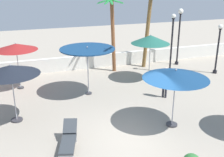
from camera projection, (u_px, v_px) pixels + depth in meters
The scene contains 14 objects.
ground_plane at pixel (138, 136), 11.79m from camera, with size 56.00×56.00×0.00m, color #9E9384.
boundary_wall at pixel (84, 62), 20.37m from camera, with size 25.20×0.30×0.98m, color silver.
patio_umbrella_0 at pixel (176, 75), 11.81m from camera, with size 2.83×2.83×2.68m.
patio_umbrella_2 at pixel (150, 40), 17.41m from camera, with size 2.44×2.44×2.97m.
patio_umbrella_3 at pixel (16, 47), 16.01m from camera, with size 2.45×2.45×2.79m.
patio_umbrella_4 at pixel (87, 50), 15.18m from camera, with size 3.01×3.01×2.78m.
patio_umbrella_5 at pixel (11, 70), 12.21m from camera, with size 2.55×2.55×2.76m.
palm_tree_0 at pixel (112, 25), 18.87m from camera, with size 2.01×2.01×5.16m.
palm_tree_1 at pixel (150, 16), 19.80m from camera, with size 2.00×2.11×6.20m.
lamp_post_0 at pixel (179, 30), 20.64m from camera, with size 0.38×0.38×4.20m.
lamp_post_1 at pixel (172, 41), 18.93m from camera, with size 0.30×0.30×4.05m.
lamp_post_3 at pixel (218, 46), 18.89m from camera, with size 0.31×0.31×3.40m.
lounge_chair_1 at pixel (69, 139), 10.81m from camera, with size 1.07×1.96×0.84m.
guest_0 at pixel (165, 79), 15.24m from camera, with size 0.41×0.47×1.74m.
Camera 1 is at (-4.38, -9.35, 6.28)m, focal length 44.86 mm.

